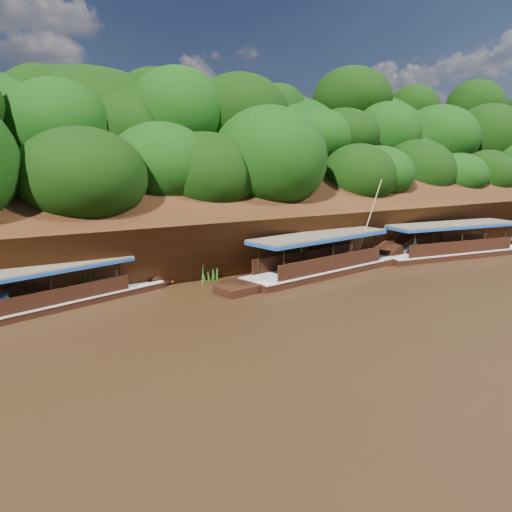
# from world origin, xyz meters

# --- Properties ---
(ground) EXTENTS (160.00, 160.00, 0.00)m
(ground) POSITION_xyz_m (0.00, 0.00, 0.00)
(ground) COLOR black
(ground) RESTS_ON ground
(riverbank) EXTENTS (120.00, 30.06, 19.40)m
(riverbank) POSITION_xyz_m (-0.01, 22.73, 1.89)
(riverbank) COLOR black
(riverbank) RESTS_ON ground
(boat_0) EXTENTS (16.17, 4.55, 6.51)m
(boat_0) POSITION_xyz_m (14.35, 6.39, 0.59)
(boat_0) COLOR black
(boat_0) RESTS_ON ground
(boat_1) EXTENTS (15.54, 4.55, 6.53)m
(boat_1) POSITION_xyz_m (2.08, 7.41, 0.60)
(boat_1) COLOR black
(boat_1) RESTS_ON ground
(boat_2) EXTENTS (13.85, 5.64, 5.21)m
(boat_2) POSITION_xyz_m (-14.45, 8.83, 0.49)
(boat_2) COLOR black
(boat_2) RESTS_ON ground
(reeds) EXTENTS (50.17, 2.43, 1.95)m
(reeds) POSITION_xyz_m (-4.05, 9.57, 0.87)
(reeds) COLOR #215816
(reeds) RESTS_ON ground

